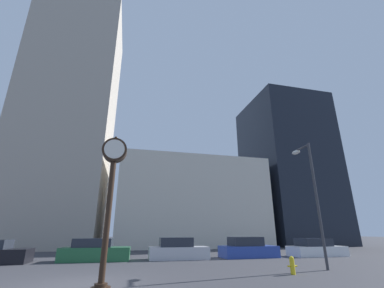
# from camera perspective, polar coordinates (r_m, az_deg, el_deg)

# --- Properties ---
(ground_plane) EXTENTS (200.00, 200.00, 0.00)m
(ground_plane) POSITION_cam_1_polar(r_m,az_deg,el_deg) (11.10, -24.02, -26.74)
(ground_plane) COLOR #38383D
(building_tall_tower) EXTENTS (10.73, 12.00, 32.98)m
(building_tall_tower) POSITION_cam_1_polar(r_m,az_deg,el_deg) (38.76, -25.36, 5.28)
(building_tall_tower) COLOR #ADA393
(building_tall_tower) RESTS_ON ground_plane
(building_storefront_row) EXTENTS (18.55, 12.00, 10.83)m
(building_storefront_row) POSITION_cam_1_polar(r_m,az_deg,el_deg) (35.96, -0.84, -13.16)
(building_storefront_row) COLOR beige
(building_storefront_row) RESTS_ON ground_plane
(building_glass_modern) EXTENTS (10.94, 12.00, 22.31)m
(building_glass_modern) POSITION_cam_1_polar(r_m,az_deg,el_deg) (43.38, 20.36, -5.30)
(building_glass_modern) COLOR black
(building_glass_modern) RESTS_ON ground_plane
(street_clock) EXTENTS (0.90, 0.62, 5.26)m
(street_clock) POSITION_cam_1_polar(r_m,az_deg,el_deg) (9.84, -17.48, -8.22)
(street_clock) COLOR black
(street_clock) RESTS_ON ground_plane
(car_green) EXTENTS (4.41, 1.96, 1.39)m
(car_green) POSITION_cam_1_polar(r_m,az_deg,el_deg) (19.14, -20.74, -21.41)
(car_green) COLOR #236038
(car_green) RESTS_ON ground_plane
(car_silver) EXTENTS (4.13, 1.89, 1.42)m
(car_silver) POSITION_cam_1_polar(r_m,az_deg,el_deg) (19.24, -3.16, -22.47)
(car_silver) COLOR #BCBCC1
(car_silver) RESTS_ON ground_plane
(car_blue) EXTENTS (4.16, 1.93, 1.44)m
(car_blue) POSITION_cam_1_polar(r_m,az_deg,el_deg) (20.95, 12.26, -21.80)
(car_blue) COLOR #28429E
(car_blue) RESTS_ON ground_plane
(car_white) EXTENTS (4.36, 1.93, 1.31)m
(car_white) POSITION_cam_1_polar(r_m,az_deg,el_deg) (23.77, 25.83, -20.19)
(car_white) COLOR silver
(car_white) RESTS_ON ground_plane
(fire_hydrant_near) EXTENTS (0.47, 0.20, 0.75)m
(fire_hydrant_near) POSITION_cam_1_polar(r_m,az_deg,el_deg) (13.41, 21.38, -23.76)
(fire_hydrant_near) COLOR yellow
(fire_hydrant_near) RESTS_ON ground_plane
(street_lamp_right) EXTENTS (0.36, 1.57, 6.62)m
(street_lamp_right) POSITION_cam_1_polar(r_m,az_deg,el_deg) (15.96, 24.71, -7.89)
(street_lamp_right) COLOR #38383D
(street_lamp_right) RESTS_ON ground_plane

